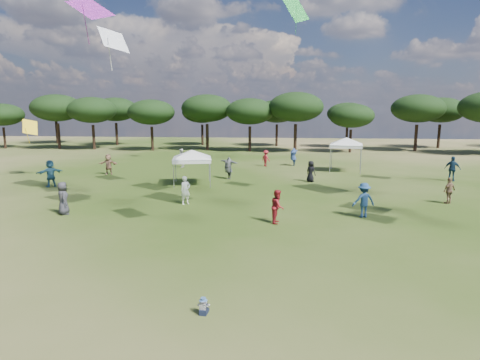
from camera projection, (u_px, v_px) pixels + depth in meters
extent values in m
cylinder|color=black|center=(5.00, 138.00, 55.86)|extent=(0.33, 0.33, 2.92)
ellipsoid|color=black|center=(2.00, 115.00, 55.31)|extent=(5.67, 5.67, 3.06)
cylinder|color=black|center=(59.00, 136.00, 55.23)|extent=(0.40, 0.40, 3.49)
ellipsoid|color=black|center=(57.00, 108.00, 54.56)|extent=(6.79, 6.79, 3.66)
cylinder|color=black|center=(94.00, 137.00, 54.47)|extent=(0.38, 0.38, 3.32)
ellipsoid|color=black|center=(92.00, 110.00, 53.84)|extent=(6.44, 6.44, 3.47)
cylinder|color=black|center=(152.00, 139.00, 52.96)|extent=(0.36, 0.36, 3.14)
ellipsoid|color=black|center=(151.00, 112.00, 52.36)|extent=(6.11, 6.11, 3.29)
cylinder|color=black|center=(207.00, 137.00, 53.72)|extent=(0.40, 0.40, 3.46)
ellipsoid|color=black|center=(207.00, 108.00, 53.06)|extent=(6.73, 6.73, 3.63)
cylinder|color=black|center=(250.00, 139.00, 52.02)|extent=(0.37, 0.37, 3.21)
ellipsoid|color=black|center=(250.00, 111.00, 51.41)|extent=(6.24, 6.24, 3.36)
cylinder|color=black|center=(295.00, 138.00, 50.97)|extent=(0.41, 0.41, 3.56)
ellipsoid|color=black|center=(296.00, 107.00, 50.29)|extent=(6.91, 6.91, 3.73)
cylinder|color=black|center=(350.00, 141.00, 50.68)|extent=(0.33, 0.33, 2.88)
ellipsoid|color=black|center=(351.00, 116.00, 50.13)|extent=(5.60, 5.60, 3.02)
cylinder|color=black|center=(416.00, 138.00, 52.19)|extent=(0.39, 0.39, 3.44)
ellipsoid|color=black|center=(418.00, 108.00, 51.53)|extent=(6.69, 6.69, 3.60)
cylinder|color=black|center=(57.00, 132.00, 63.81)|extent=(0.41, 0.41, 3.62)
ellipsoid|color=black|center=(55.00, 107.00, 63.12)|extent=(7.03, 7.03, 3.79)
cylinder|color=black|center=(117.00, 134.00, 60.84)|extent=(0.39, 0.39, 3.37)
ellipsoid|color=black|center=(115.00, 109.00, 60.20)|extent=(6.54, 6.54, 3.53)
cylinder|color=black|center=(202.00, 135.00, 61.31)|extent=(0.36, 0.36, 3.11)
ellipsoid|color=black|center=(202.00, 112.00, 60.72)|extent=(6.05, 6.05, 3.26)
cylinder|color=black|center=(277.00, 135.00, 59.42)|extent=(0.37, 0.37, 3.20)
ellipsoid|color=black|center=(277.00, 111.00, 58.81)|extent=(6.21, 6.21, 3.35)
cylinder|color=black|center=(347.00, 137.00, 57.31)|extent=(0.34, 0.34, 2.99)
ellipsoid|color=black|center=(348.00, 114.00, 56.73)|extent=(5.81, 5.81, 3.13)
cylinder|color=black|center=(439.00, 136.00, 56.42)|extent=(0.38, 0.38, 3.31)
ellipsoid|color=black|center=(441.00, 110.00, 55.79)|extent=(6.43, 6.43, 3.47)
cylinder|color=gray|center=(174.00, 175.00, 27.63)|extent=(0.06, 0.06, 1.85)
cylinder|color=gray|center=(210.00, 174.00, 27.88)|extent=(0.06, 0.06, 1.85)
cylinder|color=gray|center=(176.00, 170.00, 30.10)|extent=(0.06, 0.06, 1.85)
cylinder|color=gray|center=(209.00, 169.00, 30.34)|extent=(0.06, 0.06, 1.85)
cube|color=silver|center=(192.00, 160.00, 28.83)|extent=(3.15, 3.15, 0.25)
pyramid|color=silver|center=(192.00, 150.00, 28.71)|extent=(5.34, 5.34, 0.60)
cylinder|color=gray|center=(330.00, 160.00, 34.21)|extent=(0.06, 0.06, 2.31)
cylinder|color=gray|center=(361.00, 161.00, 33.54)|extent=(0.06, 0.06, 2.31)
cylinder|color=gray|center=(332.00, 156.00, 36.60)|extent=(0.06, 0.06, 2.31)
cylinder|color=gray|center=(360.00, 157.00, 35.92)|extent=(0.06, 0.06, 2.31)
cube|color=silver|center=(346.00, 146.00, 34.88)|extent=(3.10, 3.10, 0.25)
pyramid|color=silver|center=(347.00, 137.00, 34.75)|extent=(5.37, 5.37, 0.60)
cube|color=#151C30|center=(203.00, 312.00, 10.65)|extent=(0.21, 0.21, 0.15)
cube|color=#151C30|center=(202.00, 310.00, 10.80)|extent=(0.09, 0.19, 0.08)
cube|color=#151C30|center=(207.00, 310.00, 10.78)|extent=(0.09, 0.19, 0.08)
cube|color=white|center=(203.00, 306.00, 10.62)|extent=(0.20, 0.15, 0.20)
cylinder|color=white|center=(199.00, 304.00, 10.69)|extent=(0.08, 0.20, 0.12)
cylinder|color=white|center=(208.00, 305.00, 10.65)|extent=(0.08, 0.20, 0.12)
sphere|color=#E0B293|center=(203.00, 301.00, 10.59)|extent=(0.14, 0.14, 0.14)
cone|color=#568EC9|center=(203.00, 300.00, 10.59)|extent=(0.23, 0.23, 0.02)
cylinder|color=#568EC9|center=(203.00, 299.00, 10.58)|extent=(0.15, 0.15, 0.06)
imported|color=navy|center=(364.00, 200.00, 20.12)|extent=(1.27, 0.91, 1.77)
imported|color=#45464A|center=(228.00, 168.00, 31.31)|extent=(1.92, 1.88, 1.72)
imported|color=#845D48|center=(108.00, 164.00, 33.48)|extent=(1.63, 0.60, 1.72)
imported|color=white|center=(185.00, 190.00, 22.97)|extent=(0.70, 0.68, 1.62)
imported|color=navy|center=(293.00, 157.00, 38.81)|extent=(1.22, 2.21, 1.74)
imported|color=maroon|center=(266.00, 158.00, 38.31)|extent=(1.11, 1.13, 1.56)
imported|color=#15304C|center=(453.00, 169.00, 30.33)|extent=(1.18, 1.01, 1.89)
imported|color=silver|center=(181.00, 158.00, 37.57)|extent=(0.70, 0.88, 1.76)
imported|color=maroon|center=(278.00, 206.00, 19.11)|extent=(0.71, 0.86, 1.63)
imported|color=black|center=(311.00, 171.00, 30.09)|extent=(0.92, 0.91, 1.60)
imported|color=brown|center=(449.00, 191.00, 23.07)|extent=(0.96, 0.79, 1.53)
imported|color=#323137|center=(63.00, 198.00, 20.69)|extent=(0.93, 1.00, 1.71)
imported|color=#234F6A|center=(50.00, 173.00, 28.13)|extent=(1.60, 1.69, 1.91)
plane|color=#87228A|center=(90.00, 8.00, 21.71)|extent=(2.73, 2.33, 1.76)
plane|color=#1C8F2F|center=(296.00, 9.00, 36.63)|extent=(2.92, 2.01, 2.85)
plane|color=yellow|center=(30.00, 127.00, 31.82)|extent=(1.43, 1.75, 1.38)
plane|color=silver|center=(113.00, 40.00, 21.05)|extent=(2.05, 2.37, 1.51)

